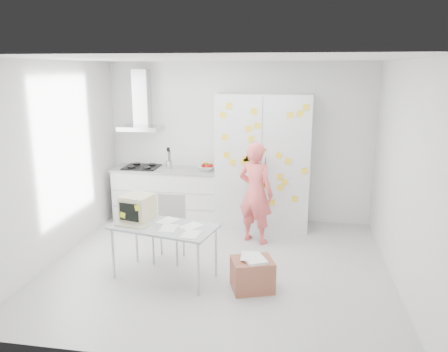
% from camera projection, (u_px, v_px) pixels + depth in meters
% --- Properties ---
extents(floor, '(4.50, 4.00, 0.02)m').
position_uv_depth(floor, '(218.00, 267.00, 5.87)').
color(floor, silver).
rests_on(floor, ground).
extents(walls, '(4.52, 4.01, 2.70)m').
position_uv_depth(walls, '(227.00, 157.00, 6.23)').
color(walls, white).
rests_on(walls, ground).
extents(ceiling, '(4.50, 4.00, 0.02)m').
position_uv_depth(ceiling, '(217.00, 59.00, 5.22)').
color(ceiling, white).
rests_on(ceiling, walls).
extents(counter_run, '(1.84, 0.63, 1.28)m').
position_uv_depth(counter_run, '(168.00, 194.00, 7.58)').
color(counter_run, white).
rests_on(counter_run, ground).
extents(range_hood, '(0.70, 0.48, 1.01)m').
position_uv_depth(range_hood, '(142.00, 106.00, 7.42)').
color(range_hood, silver).
rests_on(range_hood, walls).
extents(tall_cabinet, '(1.50, 0.68, 2.20)m').
position_uv_depth(tall_cabinet, '(263.00, 162.00, 7.14)').
color(tall_cabinet, silver).
rests_on(tall_cabinet, ground).
extents(person, '(0.66, 0.57, 1.54)m').
position_uv_depth(person, '(256.00, 193.00, 6.54)').
color(person, '#F76160').
rests_on(person, ground).
extents(desk, '(1.39, 0.90, 1.02)m').
position_uv_depth(desk, '(147.00, 216.00, 5.51)').
color(desk, '#B0B3BB').
rests_on(desk, ground).
extents(chair, '(0.42, 0.42, 0.90)m').
position_uv_depth(chair, '(170.00, 224.00, 6.00)').
color(chair, '#A8A8A6').
rests_on(chair, ground).
extents(cardboard_box, '(0.58, 0.52, 0.42)m').
position_uv_depth(cardboard_box, '(252.00, 274.00, 5.21)').
color(cardboard_box, '#A66048').
rests_on(cardboard_box, ground).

